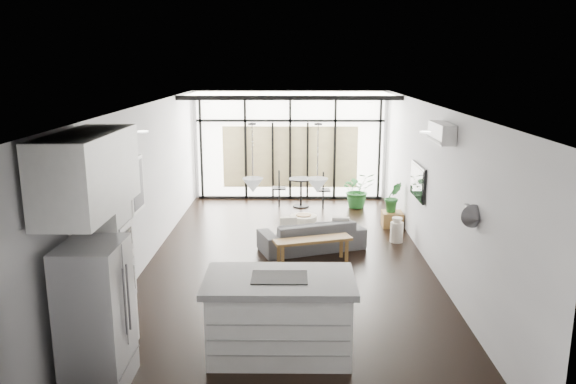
{
  "coord_description": "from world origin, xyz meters",
  "views": [
    {
      "loc": [
        0.12,
        -9.43,
        3.52
      ],
      "look_at": [
        0.0,
        0.3,
        1.25
      ],
      "focal_mm": 35.0,
      "sensor_mm": 36.0,
      "label": 1
    }
  ],
  "objects_px": {
    "island": "(280,316)",
    "pouf": "(304,226)",
    "sofa": "(312,230)",
    "milk_can": "(397,230)",
    "console_bench": "(313,251)",
    "tv": "(418,181)",
    "fridge": "(96,316)"
  },
  "relations": [
    {
      "from": "milk_can",
      "to": "tv",
      "type": "relative_size",
      "value": 0.46
    },
    {
      "from": "sofa",
      "to": "console_bench",
      "type": "height_order",
      "value": "sofa"
    },
    {
      "from": "fridge",
      "to": "console_bench",
      "type": "distance_m",
      "value": 4.69
    },
    {
      "from": "console_bench",
      "to": "tv",
      "type": "xyz_separation_m",
      "value": [
        2.01,
        0.91,
        1.07
      ]
    },
    {
      "from": "island",
      "to": "console_bench",
      "type": "relative_size",
      "value": 1.29
    },
    {
      "from": "console_bench",
      "to": "pouf",
      "type": "distance_m",
      "value": 1.58
    },
    {
      "from": "fridge",
      "to": "sofa",
      "type": "height_order",
      "value": "fridge"
    },
    {
      "from": "console_bench",
      "to": "pouf",
      "type": "xyz_separation_m",
      "value": [
        -0.14,
        1.58,
        -0.01
      ]
    },
    {
      "from": "island",
      "to": "milk_can",
      "type": "relative_size",
      "value": 3.59
    },
    {
      "from": "fridge",
      "to": "console_bench",
      "type": "bearing_deg",
      "value": 57.83
    },
    {
      "from": "island",
      "to": "pouf",
      "type": "relative_size",
      "value": 3.31
    },
    {
      "from": "fridge",
      "to": "tv",
      "type": "relative_size",
      "value": 1.5
    },
    {
      "from": "island",
      "to": "fridge",
      "type": "distance_m",
      "value": 2.12
    },
    {
      "from": "sofa",
      "to": "pouf",
      "type": "bearing_deg",
      "value": -100.21
    },
    {
      "from": "milk_can",
      "to": "tv",
      "type": "distance_m",
      "value": 1.13
    },
    {
      "from": "milk_can",
      "to": "pouf",
      "type": "bearing_deg",
      "value": 168.7
    },
    {
      "from": "sofa",
      "to": "milk_can",
      "type": "xyz_separation_m",
      "value": [
        1.71,
        0.47,
        -0.13
      ]
    },
    {
      "from": "fridge",
      "to": "tv",
      "type": "xyz_separation_m",
      "value": [
        4.49,
        4.85,
        0.47
      ]
    },
    {
      "from": "sofa",
      "to": "milk_can",
      "type": "height_order",
      "value": "sofa"
    },
    {
      "from": "fridge",
      "to": "milk_can",
      "type": "bearing_deg",
      "value": 50.87
    },
    {
      "from": "tv",
      "to": "console_bench",
      "type": "bearing_deg",
      "value": -155.61
    },
    {
      "from": "tv",
      "to": "sofa",
      "type": "bearing_deg",
      "value": -175.09
    },
    {
      "from": "island",
      "to": "pouf",
      "type": "xyz_separation_m",
      "value": [
        0.37,
        4.79,
        -0.28
      ]
    },
    {
      "from": "sofa",
      "to": "pouf",
      "type": "distance_m",
      "value": 0.87
    },
    {
      "from": "fridge",
      "to": "milk_can",
      "type": "distance_m",
      "value": 6.66
    },
    {
      "from": "pouf",
      "to": "island",
      "type": "bearing_deg",
      "value": -94.36
    },
    {
      "from": "fridge",
      "to": "pouf",
      "type": "distance_m",
      "value": 6.02
    },
    {
      "from": "island",
      "to": "sofa",
      "type": "xyz_separation_m",
      "value": [
        0.51,
        3.95,
        -0.11
      ]
    },
    {
      "from": "pouf",
      "to": "milk_can",
      "type": "relative_size",
      "value": 1.09
    },
    {
      "from": "fridge",
      "to": "console_bench",
      "type": "xyz_separation_m",
      "value": [
        2.48,
        3.94,
        -0.6
      ]
    },
    {
      "from": "fridge",
      "to": "pouf",
      "type": "height_order",
      "value": "fridge"
    },
    {
      "from": "milk_can",
      "to": "sofa",
      "type": "bearing_deg",
      "value": -164.69
    }
  ]
}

